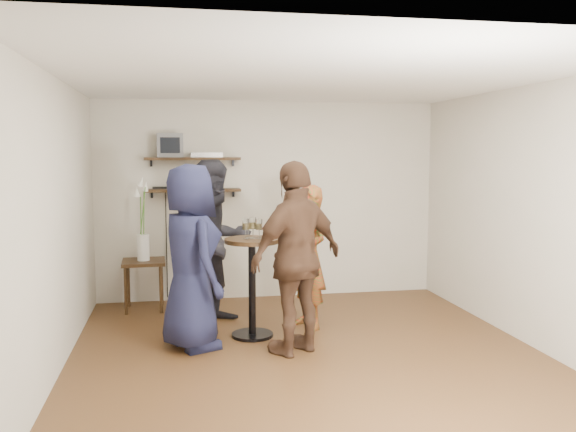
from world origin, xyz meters
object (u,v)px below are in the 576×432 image
Objects in this scene: dvd_deck at (206,155)px; drinks_table at (252,274)px; radio at (189,185)px; person_navy at (190,257)px; person_dark at (216,242)px; crt_monitor at (170,145)px; side_table at (144,268)px; person_brown at (297,258)px; person_plaid at (308,257)px.

dvd_deck is 0.38× the size of drinks_table.
radio is 0.12× the size of person_navy.
person_dark is 0.92m from person_navy.
radio is at bearing 180.00° from dvd_deck.
side_table is at bearing -139.79° from crt_monitor.
side_table is 2.49m from person_brown.
dvd_deck reaches higher than side_table.
person_plaid is at bearing -140.79° from person_brown.
dvd_deck reaches higher than person_brown.
person_brown is (1.53, -1.92, 0.41)m from side_table.
crt_monitor is 0.17× the size of person_dark.
radio is 1.19m from side_table.
side_table is at bearing -3.57° from person_navy.
crt_monitor reaches higher than person_navy.
person_plaid is (0.65, 0.23, 0.12)m from drinks_table.
person_dark is (-0.98, 0.37, 0.14)m from person_plaid.
crt_monitor is 2.74m from person_brown.
radio is at bearing -23.34° from person_navy.
person_plaid reaches higher than drinks_table.
dvd_deck is at bearing -30.08° from person_navy.
crt_monitor reaches higher than person_plaid.
person_navy is at bearing -88.93° from person_plaid.
person_navy is at bearing -98.06° from dvd_deck.
crt_monitor is 0.31× the size of drinks_table.
person_brown is (1.19, -2.21, -1.09)m from crt_monitor.
drinks_table is 0.74m from person_brown.
person_plaid is 1.39m from person_navy.
dvd_deck is 2.14m from person_navy.
crt_monitor is at bearing -153.14° from person_plaid.
dvd_deck reaches higher than person_dark.
person_dark is at bearing 118.69° from drinks_table.
person_plaid is (1.02, -1.39, -1.11)m from dvd_deck.
person_plaid is 0.87× the size of person_navy.
person_brown is (0.69, -1.19, 0.00)m from person_dark.
person_navy is (-0.04, -1.88, -0.61)m from radio.
person_plaid is at bearing -48.07° from radio.
side_table is at bearing -159.91° from dvd_deck.
person_plaid is at bearing -91.07° from person_navy.
person_brown is (0.96, -2.21, -0.59)m from radio.
person_navy is at bearing -84.36° from crt_monitor.
drinks_table is 0.56× the size of person_dark.
person_dark is 1.38m from person_brown.
person_brown is at bearing -71.63° from dvd_deck.
side_table is 1.72m from person_navy.
drinks_table is 0.73m from person_navy.
drinks_table is at bearing -48.67° from side_table.
person_dark is 1.02× the size of person_navy.
drinks_table is at bearing -90.00° from person_plaid.
radio is at bearing -157.96° from person_plaid.
person_brown is at bearing -39.21° from person_plaid.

